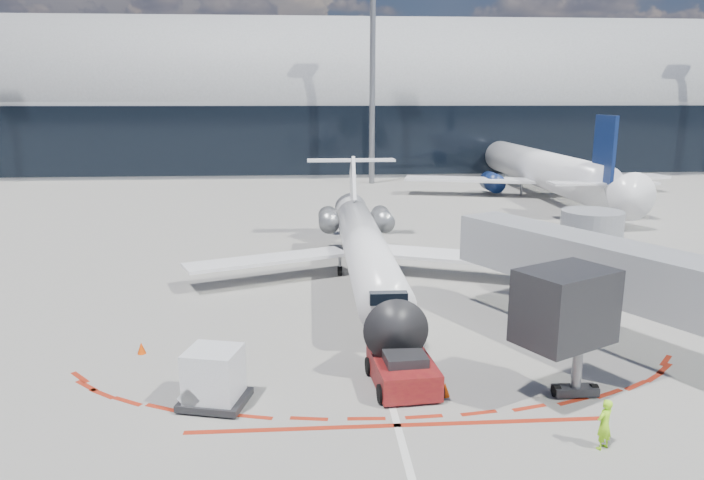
{
  "coord_description": "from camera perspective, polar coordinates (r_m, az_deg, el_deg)",
  "views": [
    {
      "loc": [
        -2.78,
        -30.24,
        10.65
      ],
      "look_at": [
        -0.56,
        2.57,
        3.12
      ],
      "focal_mm": 32.0,
      "sensor_mm": 36.0,
      "label": 1
    }
  ],
  "objects": [
    {
      "name": "apron_centerline",
      "position": [
        34.07,
        1.0,
        -5.31
      ],
      "size": [
        0.25,
        40.0,
        0.01
      ],
      "primitive_type": "cube",
      "color": "silver",
      "rests_on": "ground"
    },
    {
      "name": "apron_stop_bar",
      "position": [
        21.73,
        4.14,
        -16.46
      ],
      "size": [
        14.0,
        0.25,
        0.01
      ],
      "primitive_type": "cube",
      "color": "maroon",
      "rests_on": "ground"
    },
    {
      "name": "bg_airliner_1",
      "position": [
        72.85,
        16.83,
        8.46
      ],
      "size": [
        35.22,
        37.29,
        11.39
      ],
      "primitive_type": null,
      "color": "white",
      "rests_on": "ground"
    },
    {
      "name": "ramp_worker",
      "position": [
        21.53,
        21.96,
        -15.27
      ],
      "size": [
        0.72,
        0.64,
        1.65
      ],
      "primitive_type": "imported",
      "rotation": [
        0.0,
        0.0,
        3.65
      ],
      "color": "#A2FF1A",
      "rests_on": "ground"
    },
    {
      "name": "safety_cone_right",
      "position": [
        23.67,
        8.45,
        -13.28
      ],
      "size": [
        0.37,
        0.37,
        0.52
      ],
      "primitive_type": "cone",
      "color": "#DF3F04",
      "rests_on": "ground"
    },
    {
      "name": "regional_jet",
      "position": [
        36.65,
        1.11,
        -0.46
      ],
      "size": [
        21.14,
        26.06,
        6.53
      ],
      "color": "white",
      "rests_on": "ground"
    },
    {
      "name": "safety_cone_left",
      "position": [
        28.39,
        -18.59,
        -9.29
      ],
      "size": [
        0.36,
        0.36,
        0.5
      ],
      "primitive_type": "cone",
      "color": "#DF3F04",
      "rests_on": "ground"
    },
    {
      "name": "ground",
      "position": [
        32.18,
        1.31,
        -6.43
      ],
      "size": [
        260.0,
        260.0,
        0.0
      ],
      "primitive_type": "plane",
      "color": "slate",
      "rests_on": "ground"
    },
    {
      "name": "pushback_tug",
      "position": [
        24.07,
        4.64,
        -11.73
      ],
      "size": [
        2.62,
        5.6,
        1.43
      ],
      "rotation": [
        0.0,
        0.0,
        0.09
      ],
      "color": "#5D0D13",
      "rests_on": "ground"
    },
    {
      "name": "uld_container",
      "position": [
        23.0,
        -12.44,
        -12.14
      ],
      "size": [
        2.61,
        2.37,
        2.09
      ],
      "rotation": [
        0.0,
        0.0,
        -0.24
      ],
      "color": "black",
      "rests_on": "ground"
    },
    {
      "name": "light_mast_centre",
      "position": [
        78.65,
        1.86,
        14.24
      ],
      "size": [
        0.7,
        0.7,
        25.0
      ],
      "primitive_type": "cylinder",
      "color": "slate",
      "rests_on": "ground"
    },
    {
      "name": "terminal_building",
      "position": [
        95.28,
        -2.24,
        11.61
      ],
      "size": [
        150.0,
        24.15,
        24.0
      ],
      "color": "#989B9E",
      "rests_on": "ground"
    },
    {
      "name": "jet_bridge",
      "position": [
        30.95,
        20.25,
        -2.21
      ],
      "size": [
        10.03,
        15.2,
        4.9
      ],
      "color": "gray",
      "rests_on": "ground"
    }
  ]
}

